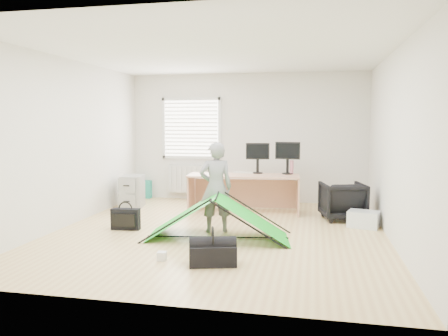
% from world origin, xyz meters
% --- Properties ---
extents(ground, '(5.50, 5.50, 0.00)m').
position_xyz_m(ground, '(0.00, 0.00, 0.00)').
color(ground, '#D7B572').
rests_on(ground, ground).
extents(back_wall, '(5.00, 0.02, 2.70)m').
position_xyz_m(back_wall, '(0.00, 2.75, 1.35)').
color(back_wall, silver).
rests_on(back_wall, ground).
extents(window, '(1.20, 0.06, 1.20)m').
position_xyz_m(window, '(-1.20, 2.71, 1.55)').
color(window, silver).
rests_on(window, back_wall).
extents(radiator, '(1.00, 0.12, 0.60)m').
position_xyz_m(radiator, '(-1.20, 2.67, 0.45)').
color(radiator, silver).
rests_on(radiator, back_wall).
extents(desk, '(2.10, 0.79, 0.70)m').
position_xyz_m(desk, '(0.13, 1.59, 0.35)').
color(desk, tan).
rests_on(desk, ground).
extents(filing_cabinet, '(0.51, 0.61, 0.63)m').
position_xyz_m(filing_cabinet, '(-2.10, 1.60, 0.32)').
color(filing_cabinet, '#949899').
rests_on(filing_cabinet, ground).
extents(monitor_left, '(0.46, 0.15, 0.43)m').
position_xyz_m(monitor_left, '(0.36, 1.87, 0.92)').
color(monitor_left, black).
rests_on(monitor_left, desk).
extents(monitor_right, '(0.48, 0.16, 0.45)m').
position_xyz_m(monitor_right, '(0.93, 1.86, 0.93)').
color(monitor_right, black).
rests_on(monitor_right, desk).
extents(keyboard, '(0.41, 0.18, 0.02)m').
position_xyz_m(keyboard, '(0.09, 1.85, 0.71)').
color(keyboard, beige).
rests_on(keyboard, desk).
extents(thermos, '(0.08, 0.08, 0.26)m').
position_xyz_m(thermos, '(1.00, 1.88, 0.83)').
color(thermos, '#C26C7D').
rests_on(thermos, desk).
extents(office_chair, '(0.84, 0.85, 0.65)m').
position_xyz_m(office_chair, '(1.91, 1.28, 0.33)').
color(office_chair, black).
rests_on(office_chair, ground).
extents(person, '(0.59, 0.48, 1.39)m').
position_xyz_m(person, '(-0.05, 0.01, 0.69)').
color(person, gray).
rests_on(person, ground).
extents(kite, '(2.17, 1.20, 0.64)m').
position_xyz_m(kite, '(0.06, -0.35, 0.32)').
color(kite, '#11B720').
rests_on(kite, ground).
extents(storage_crate, '(0.54, 0.45, 0.26)m').
position_xyz_m(storage_crate, '(2.21, 0.77, 0.13)').
color(storage_crate, silver).
rests_on(storage_crate, ground).
extents(tote_bag, '(0.33, 0.15, 0.39)m').
position_xyz_m(tote_bag, '(-2.28, 2.63, 0.20)').
color(tote_bag, teal).
rests_on(tote_bag, ground).
extents(laptop_bag, '(0.46, 0.18, 0.34)m').
position_xyz_m(laptop_bag, '(-1.47, -0.15, 0.17)').
color(laptop_bag, black).
rests_on(laptop_bag, ground).
extents(white_box, '(0.12, 0.12, 0.11)m').
position_xyz_m(white_box, '(-0.39, -1.49, 0.05)').
color(white_box, silver).
rests_on(white_box, ground).
extents(duffel_bag, '(0.61, 0.42, 0.24)m').
position_xyz_m(duffel_bag, '(0.26, -1.53, 0.12)').
color(duffel_bag, black).
rests_on(duffel_bag, ground).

